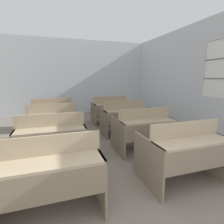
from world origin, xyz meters
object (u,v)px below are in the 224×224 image
at_px(bench_front_left, 49,173).
at_px(bench_second_left, 52,138).
at_px(bench_second_right, 143,129).
at_px(bench_third_left, 53,122).
at_px(bench_front_right, 183,151).
at_px(bench_back_left, 53,113).
at_px(bench_back_right, 110,109).
at_px(bench_third_right, 123,117).
at_px(wastepaper_bin, 149,111).

relative_size(bench_front_left, bench_second_left, 1.00).
distance_m(bench_second_right, bench_third_left, 2.10).
bearing_deg(bench_second_left, bench_second_right, 0.64).
height_order(bench_front_left, bench_front_right, same).
bearing_deg(bench_second_right, bench_back_left, 127.16).
xyz_separation_m(bench_front_left, bench_second_left, (0.02, 1.16, 0.00)).
height_order(bench_third_left, bench_back_right, same).
height_order(bench_third_right, wastepaper_bin, bench_third_right).
relative_size(bench_second_left, bench_back_right, 1.00).
xyz_separation_m(bench_front_left, bench_third_right, (1.79, 2.33, 0.00)).
bearing_deg(bench_back_left, bench_second_left, -89.90).
bearing_deg(bench_second_left, bench_back_right, 52.74).
bearing_deg(bench_front_right, bench_second_right, 90.11).
bearing_deg(bench_second_left, bench_third_left, 89.79).
xyz_separation_m(bench_front_left, bench_front_right, (1.77, 0.03, 0.00)).
height_order(bench_third_right, bench_back_left, same).
xyz_separation_m(bench_second_right, wastepaper_bin, (1.87, 3.03, -0.30)).
height_order(bench_front_left, bench_back_left, same).
relative_size(bench_third_left, bench_back_left, 1.00).
relative_size(bench_second_right, bench_back_left, 1.00).
height_order(bench_front_right, bench_back_right, same).
bearing_deg(bench_second_left, bench_third_right, 33.47).
height_order(bench_front_right, bench_back_left, same).
bearing_deg(bench_third_left, wastepaper_bin, 27.25).
height_order(bench_front_left, bench_second_left, same).
distance_m(bench_second_right, bench_back_right, 2.31).
bearing_deg(bench_front_left, bench_second_right, 33.70).
distance_m(bench_second_left, bench_back_right, 2.93).
bearing_deg(bench_second_right, bench_third_left, 146.34).
distance_m(bench_front_right, bench_second_right, 1.15).
xyz_separation_m(bench_back_left, wastepaper_bin, (3.63, 0.71, -0.30)).
height_order(bench_second_right, bench_back_right, same).
distance_m(bench_second_right, wastepaper_bin, 3.57).
relative_size(bench_front_right, bench_back_left, 1.00).
relative_size(bench_back_left, wastepaper_bin, 3.52).
relative_size(bench_third_left, bench_third_right, 1.00).
distance_m(bench_third_right, bench_back_right, 1.16).
relative_size(bench_front_left, bench_third_left, 1.00).
height_order(bench_second_left, bench_back_left, same).
relative_size(bench_back_left, bench_back_right, 1.00).
height_order(bench_back_left, bench_back_right, same).
xyz_separation_m(bench_third_left, bench_back_left, (-0.01, 1.15, 0.00)).
xyz_separation_m(bench_second_left, wastepaper_bin, (3.63, 3.05, -0.30)).
bearing_deg(bench_front_right, bench_back_left, 116.89).
bearing_deg(wastepaper_bin, bench_third_left, -152.75).
bearing_deg(bench_front_right, bench_second_left, 147.19).
distance_m(bench_second_left, wastepaper_bin, 4.75).
relative_size(bench_front_left, wastepaper_bin, 3.52).
bearing_deg(bench_front_right, bench_front_left, -179.06).
bearing_deg(bench_third_right, bench_back_left, 146.73).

